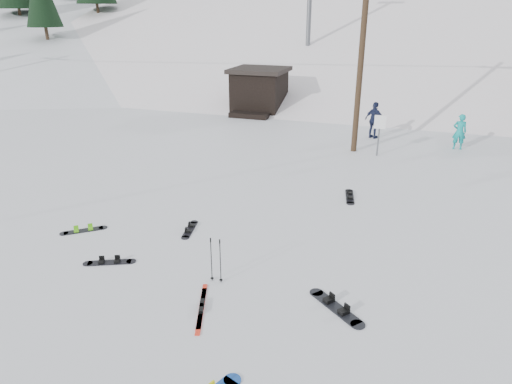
% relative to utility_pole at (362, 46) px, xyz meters
% --- Properties ---
extents(ground, '(200.00, 200.00, 0.00)m').
position_rel_utility_pole_xyz_m(ground, '(-2.00, -14.00, -4.68)').
color(ground, silver).
rests_on(ground, ground).
extents(ski_slope, '(60.00, 85.24, 65.97)m').
position_rel_utility_pole_xyz_m(ski_slope, '(-2.00, 41.00, -16.68)').
color(ski_slope, white).
rests_on(ski_slope, ground).
extents(ridge_left, '(47.54, 95.03, 58.38)m').
position_rel_utility_pole_xyz_m(ridge_left, '(-38.00, 34.00, -15.68)').
color(ridge_left, silver).
rests_on(ridge_left, ground).
extents(treeline_left, '(20.00, 64.00, 10.00)m').
position_rel_utility_pole_xyz_m(treeline_left, '(-36.00, 26.00, -4.68)').
color(treeline_left, black).
rests_on(treeline_left, ground).
extents(treeline_crest, '(50.00, 6.00, 10.00)m').
position_rel_utility_pole_xyz_m(treeline_crest, '(-2.00, 72.00, -4.68)').
color(treeline_crest, black).
rests_on(treeline_crest, ski_slope).
extents(utility_pole, '(2.00, 0.26, 9.00)m').
position_rel_utility_pole_xyz_m(utility_pole, '(0.00, 0.00, 0.00)').
color(utility_pole, '#3A2819').
rests_on(utility_pole, ground).
extents(trail_sign, '(0.50, 0.09, 1.85)m').
position_rel_utility_pole_xyz_m(trail_sign, '(1.10, -0.42, -3.41)').
color(trail_sign, '#595B60').
rests_on(trail_sign, ground).
extents(lift_hut, '(3.40, 4.10, 2.75)m').
position_rel_utility_pole_xyz_m(lift_hut, '(-7.00, 6.94, -3.32)').
color(lift_hut, black).
rests_on(lift_hut, ground).
extents(hero_skis, '(0.73, 1.77, 0.10)m').
position_rel_utility_pole_xyz_m(hero_skis, '(-1.54, -13.34, -4.65)').
color(hero_skis, red).
rests_on(hero_skis, ground).
extents(ski_poles, '(0.32, 0.08, 1.16)m').
position_rel_utility_pole_xyz_m(ski_poles, '(-1.66, -12.22, -4.09)').
color(ski_poles, black).
rests_on(ski_poles, ground).
extents(board_scatter_a, '(1.27, 0.72, 0.10)m').
position_rel_utility_pole_xyz_m(board_scatter_a, '(-4.66, -12.34, -4.66)').
color(board_scatter_a, black).
rests_on(board_scatter_a, ground).
extents(board_scatter_b, '(0.46, 1.26, 0.09)m').
position_rel_utility_pole_xyz_m(board_scatter_b, '(-3.53, -9.93, -4.66)').
color(board_scatter_b, black).
rests_on(board_scatter_b, ground).
extents(board_scatter_c, '(1.10, 0.96, 0.10)m').
position_rel_utility_pole_xyz_m(board_scatter_c, '(-6.51, -11.02, -4.66)').
color(board_scatter_c, black).
rests_on(board_scatter_c, ground).
extents(board_scatter_d, '(1.38, 1.19, 0.12)m').
position_rel_utility_pole_xyz_m(board_scatter_d, '(1.28, -12.37, -4.65)').
color(board_scatter_d, black).
rests_on(board_scatter_d, ground).
extents(board_scatter_f, '(0.49, 1.45, 0.10)m').
position_rel_utility_pole_xyz_m(board_scatter_f, '(0.65, -5.78, -4.65)').
color(board_scatter_f, black).
rests_on(board_scatter_f, ground).
extents(skier_teal, '(0.64, 0.44, 1.67)m').
position_rel_utility_pole_xyz_m(skier_teal, '(4.60, 1.91, -3.84)').
color(skier_teal, '#0E8C8B').
rests_on(skier_teal, ground).
extents(skier_navy, '(1.17, 0.90, 1.85)m').
position_rel_utility_pole_xyz_m(skier_navy, '(0.63, 2.63, -3.75)').
color(skier_navy, '#161C38').
rests_on(skier_navy, ground).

